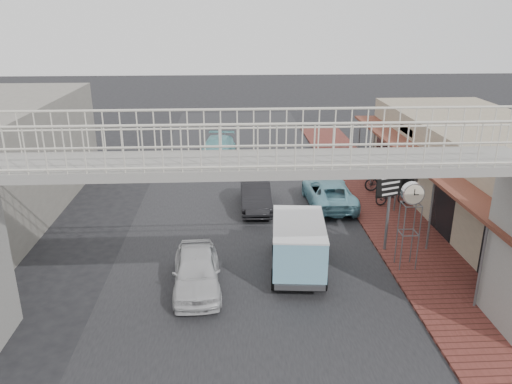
{
  "coord_description": "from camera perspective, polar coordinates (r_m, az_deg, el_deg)",
  "views": [
    {
      "loc": [
        -0.63,
        -16.08,
        8.72
      ],
      "look_at": [
        0.39,
        3.13,
        1.8
      ],
      "focal_mm": 35.0,
      "sensor_mm": 36.0,
      "label": 1
    }
  ],
  "objects": [
    {
      "name": "arrow_sign",
      "position": [
        19.56,
        17.06,
        1.09
      ],
      "size": [
        1.97,
        1.33,
        3.27
      ],
      "rotation": [
        0.0,
        0.0,
        0.35
      ],
      "color": "#59595B",
      "rests_on": "sidewalk"
    },
    {
      "name": "dark_sedan",
      "position": [
        23.41,
        -0.05,
        -0.4
      ],
      "size": [
        1.36,
        3.89,
        1.28
      ],
      "primitive_type": "imported",
      "rotation": [
        0.0,
        0.0,
        -0.0
      ],
      "color": "black",
      "rests_on": "ground"
    },
    {
      "name": "footbridge",
      "position": [
        13.3,
        -0.05,
        -4.84
      ],
      "size": [
        16.4,
        2.4,
        6.34
      ],
      "color": "gray",
      "rests_on": "ground"
    },
    {
      "name": "angkot_curb",
      "position": [
        24.05,
        8.32,
        -0.09
      ],
      "size": [
        2.15,
        4.57,
        1.26
      ],
      "primitive_type": "imported",
      "rotation": [
        0.0,
        0.0,
        3.15
      ],
      "color": "#66A2B2",
      "rests_on": "ground"
    },
    {
      "name": "sidewalk",
      "position": [
        22.13,
        16.06,
        -4.1
      ],
      "size": [
        3.0,
        40.0,
        0.1
      ],
      "primitive_type": "cube",
      "color": "brown",
      "rests_on": "ground"
    },
    {
      "name": "angkot_far",
      "position": [
        31.24,
        -4.48,
        4.86
      ],
      "size": [
        2.56,
        5.06,
        1.41
      ],
      "primitive_type": "imported",
      "rotation": [
        0.0,
        0.0,
        -0.12
      ],
      "color": "#65ABAF",
      "rests_on": "ground"
    },
    {
      "name": "angkot_van",
      "position": [
        17.63,
        4.85,
        -5.38
      ],
      "size": [
        2.17,
        4.14,
        1.96
      ],
      "rotation": [
        0.0,
        0.0,
        -0.1
      ],
      "color": "black",
      "rests_on": "ground"
    },
    {
      "name": "street_clock",
      "position": [
        17.96,
        17.42,
        -0.59
      ],
      "size": [
        0.78,
        0.62,
        3.19
      ],
      "rotation": [
        0.0,
        0.0,
        0.0
      ],
      "color": "#59595B",
      "rests_on": "sidewalk"
    },
    {
      "name": "motorcycle_near",
      "position": [
        24.55,
        15.31,
        -0.4
      ],
      "size": [
        1.77,
        0.87,
        0.89
      ],
      "primitive_type": "imported",
      "rotation": [
        0.0,
        0.0,
        1.74
      ],
      "color": "black",
      "rests_on": "sidewalk"
    },
    {
      "name": "shophouse_row",
      "position": [
        24.14,
        25.83,
        1.62
      ],
      "size": [
        7.2,
        18.0,
        4.0
      ],
      "color": "gray",
      "rests_on": "ground"
    },
    {
      "name": "ground",
      "position": [
        18.3,
        -0.71,
        -8.67
      ],
      "size": [
        120.0,
        120.0,
        0.0
      ],
      "primitive_type": "plane",
      "color": "black",
      "rests_on": "ground"
    },
    {
      "name": "road_strip",
      "position": [
        18.3,
        -0.71,
        -8.66
      ],
      "size": [
        10.0,
        60.0,
        0.01
      ],
      "primitive_type": "cube",
      "color": "black",
      "rests_on": "ground"
    },
    {
      "name": "white_hatchback",
      "position": [
        16.87,
        -6.82,
        -8.93
      ],
      "size": [
        1.79,
        3.93,
        1.31
      ],
      "primitive_type": "imported",
      "rotation": [
        0.0,
        0.0,
        0.06
      ],
      "color": "silver",
      "rests_on": "ground"
    },
    {
      "name": "motorcycle_far",
      "position": [
        26.25,
        14.26,
        1.26
      ],
      "size": [
        1.83,
        0.53,
        1.1
      ],
      "primitive_type": "imported",
      "rotation": [
        0.0,
        0.0,
        1.58
      ],
      "color": "black",
      "rests_on": "sidewalk"
    }
  ]
}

